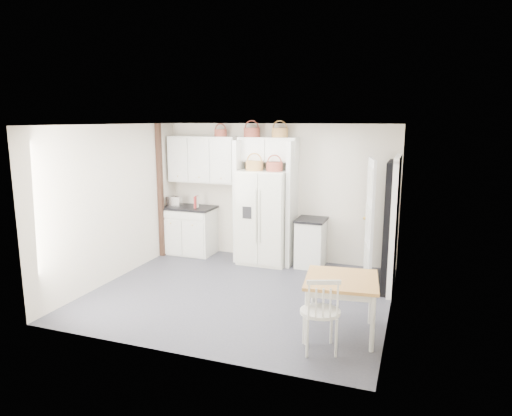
% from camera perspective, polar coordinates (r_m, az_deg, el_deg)
% --- Properties ---
extents(floor, '(4.50, 4.50, 0.00)m').
position_cam_1_polar(floor, '(7.28, -1.99, -10.57)').
color(floor, '#454651').
rests_on(floor, ground).
extents(ceiling, '(4.50, 4.50, 0.00)m').
position_cam_1_polar(ceiling, '(6.77, -2.14, 10.37)').
color(ceiling, white).
rests_on(ceiling, wall_back).
extents(wall_back, '(4.50, 0.00, 4.50)m').
position_cam_1_polar(wall_back, '(8.76, 2.79, 1.98)').
color(wall_back, beige).
rests_on(wall_back, floor).
extents(wall_left, '(0.00, 4.00, 4.00)m').
position_cam_1_polar(wall_left, '(8.00, -17.20, 0.62)').
color(wall_left, beige).
rests_on(wall_left, floor).
extents(wall_right, '(0.00, 4.00, 4.00)m').
position_cam_1_polar(wall_right, '(6.44, 16.89, -1.82)').
color(wall_right, beige).
rests_on(wall_right, floor).
extents(refrigerator, '(0.91, 0.73, 1.76)m').
position_cam_1_polar(refrigerator, '(8.55, 1.11, -1.11)').
color(refrigerator, silver).
rests_on(refrigerator, floor).
extents(base_cab_left, '(0.99, 0.63, 0.92)m').
position_cam_1_polar(base_cab_left, '(9.33, -8.28, -2.84)').
color(base_cab_left, silver).
rests_on(base_cab_left, floor).
extents(base_cab_right, '(0.49, 0.58, 0.86)m').
position_cam_1_polar(base_cab_right, '(8.48, 6.87, -4.43)').
color(base_cab_right, silver).
rests_on(base_cab_right, floor).
extents(dining_table, '(0.98, 0.98, 0.74)m').
position_cam_1_polar(dining_table, '(5.96, 10.53, -11.97)').
color(dining_table, '#A96E2F').
rests_on(dining_table, floor).
extents(windsor_chair, '(0.59, 0.57, 0.97)m').
position_cam_1_polar(windsor_chair, '(5.48, 8.03, -12.71)').
color(windsor_chair, silver).
rests_on(windsor_chair, floor).
extents(counter_left, '(1.04, 0.67, 0.04)m').
position_cam_1_polar(counter_left, '(9.22, -8.36, 0.07)').
color(counter_left, black).
rests_on(counter_left, base_cab_left).
extents(counter_right, '(0.53, 0.62, 0.04)m').
position_cam_1_polar(counter_right, '(8.37, 6.94, -1.47)').
color(counter_right, black).
rests_on(counter_right, base_cab_right).
extents(toaster, '(0.30, 0.19, 0.20)m').
position_cam_1_polar(toaster, '(9.26, -10.19, 0.82)').
color(toaster, silver).
rests_on(toaster, counter_left).
extents(cookbook_red, '(0.04, 0.16, 0.23)m').
position_cam_1_polar(cookbook_red, '(9.04, -7.49, 0.75)').
color(cookbook_red, maroon).
rests_on(cookbook_red, counter_left).
extents(cookbook_cream, '(0.03, 0.15, 0.23)m').
position_cam_1_polar(cookbook_cream, '(9.04, -7.49, 0.74)').
color(cookbook_cream, white).
rests_on(cookbook_cream, counter_left).
extents(basket_upper_c, '(0.24, 0.24, 0.14)m').
position_cam_1_polar(basket_upper_c, '(8.89, -4.46, 9.34)').
color(basket_upper_c, maroon).
rests_on(basket_upper_c, upper_cabinet).
extents(basket_bridge_a, '(0.31, 0.31, 0.17)m').
position_cam_1_polar(basket_bridge_a, '(8.65, -0.54, 9.44)').
color(basket_bridge_a, maroon).
rests_on(basket_bridge_a, bridge_cabinet).
extents(basket_bridge_b, '(0.30, 0.30, 0.17)m').
position_cam_1_polar(basket_bridge_b, '(8.47, 3.00, 9.39)').
color(basket_bridge_b, olive).
rests_on(basket_bridge_b, bridge_cabinet).
extents(basket_fridge_a, '(0.32, 0.32, 0.17)m').
position_cam_1_polar(basket_fridge_a, '(8.37, -0.20, 5.31)').
color(basket_fridge_a, olive).
rests_on(basket_fridge_a, refrigerator).
extents(basket_fridge_b, '(0.30, 0.30, 0.16)m').
position_cam_1_polar(basket_fridge_b, '(8.24, 2.32, 5.18)').
color(basket_fridge_b, maroon).
rests_on(basket_fridge_b, refrigerator).
extents(upper_cabinet, '(1.40, 0.34, 0.90)m').
position_cam_1_polar(upper_cabinet, '(9.08, -6.63, 6.05)').
color(upper_cabinet, silver).
rests_on(upper_cabinet, wall_back).
extents(bridge_cabinet, '(1.12, 0.34, 0.45)m').
position_cam_1_polar(bridge_cabinet, '(8.55, 1.54, 7.33)').
color(bridge_cabinet, silver).
rests_on(bridge_cabinet, wall_back).
extents(fridge_panel_left, '(0.08, 0.60, 2.30)m').
position_cam_1_polar(fridge_panel_left, '(8.72, -1.95, 0.94)').
color(fridge_panel_left, silver).
rests_on(fridge_panel_left, floor).
extents(fridge_panel_right, '(0.08, 0.60, 2.30)m').
position_cam_1_polar(fridge_panel_right, '(8.41, 4.53, 0.53)').
color(fridge_panel_right, silver).
rests_on(fridge_panel_right, floor).
extents(trim_post, '(0.09, 0.09, 2.60)m').
position_cam_1_polar(trim_post, '(9.07, -11.86, 2.07)').
color(trim_post, '#362117').
rests_on(trim_post, floor).
extents(doorway_void, '(0.18, 0.85, 2.05)m').
position_cam_1_polar(doorway_void, '(7.47, 16.50, -2.21)').
color(doorway_void, black).
rests_on(doorway_void, floor).
extents(door_slab, '(0.21, 0.79, 2.05)m').
position_cam_1_polar(door_slab, '(7.83, 14.03, -1.49)').
color(door_slab, white).
rests_on(door_slab, floor).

